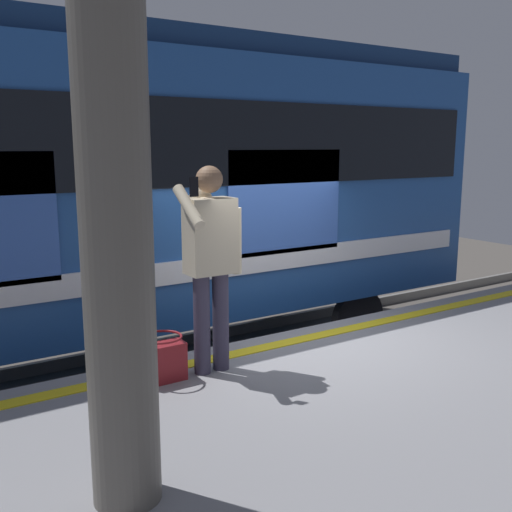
# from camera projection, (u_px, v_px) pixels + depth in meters

# --- Properties ---
(ground_plane) EXTENTS (24.39, 24.39, 0.00)m
(ground_plane) POSITION_uv_depth(u_px,v_px,m) (288.00, 422.00, 6.31)
(ground_plane) COLOR #4C4742
(platform) EXTENTS (16.03, 4.46, 1.02)m
(platform) POSITION_uv_depth(u_px,v_px,m) (464.00, 475.00, 4.37)
(platform) COLOR gray
(platform) RESTS_ON ground
(safety_line) EXTENTS (15.71, 0.16, 0.01)m
(safety_line) POSITION_uv_depth(u_px,v_px,m) (306.00, 338.00, 5.87)
(safety_line) COLOR yellow
(safety_line) RESTS_ON platform
(track_rail_near) EXTENTS (20.84, 0.08, 0.16)m
(track_rail_near) POSITION_uv_depth(u_px,v_px,m) (222.00, 373.00, 7.46)
(track_rail_near) COLOR slate
(track_rail_near) RESTS_ON ground
(track_rail_far) EXTENTS (20.84, 0.08, 0.16)m
(track_rail_far) POSITION_uv_depth(u_px,v_px,m) (174.00, 342.00, 8.64)
(track_rail_far) COLOR slate
(track_rail_far) RESTS_ON ground
(train_carriage) EXTENTS (9.58, 2.77, 3.98)m
(train_carriage) POSITION_uv_depth(u_px,v_px,m) (103.00, 179.00, 6.96)
(train_carriage) COLOR #1E478C
(train_carriage) RESTS_ON ground
(passenger) EXTENTS (0.57, 0.55, 1.74)m
(passenger) POSITION_uv_depth(u_px,v_px,m) (210.00, 253.00, 4.85)
(passenger) COLOR #383347
(passenger) RESTS_ON platform
(handbag) EXTENTS (0.37, 0.34, 0.39)m
(handbag) POSITION_uv_depth(u_px,v_px,m) (162.00, 360.00, 4.78)
(handbag) COLOR maroon
(handbag) RESTS_ON platform
(station_column) EXTENTS (0.37, 0.37, 3.93)m
(station_column) POSITION_uv_depth(u_px,v_px,m) (112.00, 131.00, 2.86)
(station_column) COLOR #59544C
(station_column) RESTS_ON platform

